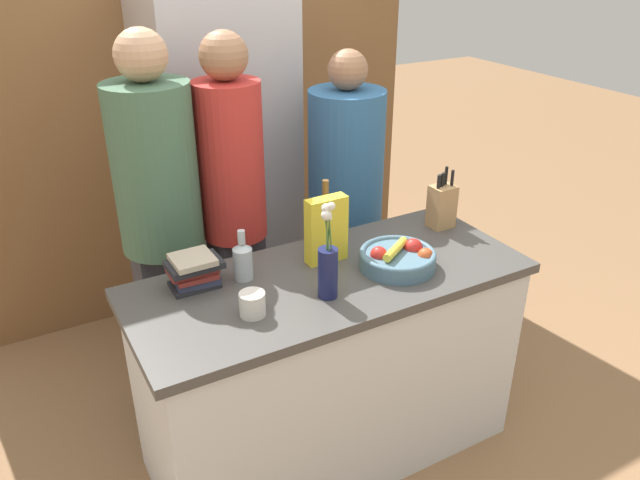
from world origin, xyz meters
The scene contains 15 objects.
ground_plane centered at (0.00, 0.00, 0.00)m, with size 14.00×14.00×0.00m, color #936B47.
kitchen_island centered at (0.00, 0.00, 0.45)m, with size 1.58×0.66×0.89m.
back_wall_wood centered at (0.00, 1.61, 1.30)m, with size 2.78×0.12×2.60m.
refrigerator centered at (0.04, 1.25, 0.95)m, with size 0.70×0.63×1.91m.
fruit_bowl centered at (0.27, -0.07, 0.93)m, with size 0.30×0.30×0.10m.
knife_block centered at (0.66, 0.15, 0.99)m, with size 0.11×0.09×0.28m.
flower_vase centered at (-0.08, -0.12, 1.02)m, with size 0.07×0.07×0.38m.
cereal_box centered at (0.05, 0.12, 1.03)m, with size 0.17×0.06×0.27m.
coffee_mug centered at (-0.37, -0.10, 0.93)m, with size 0.12×0.10×0.09m.
book_stack centered at (-0.48, 0.18, 0.95)m, with size 0.20×0.15×0.13m.
bottle_oil centered at (0.13, 0.26, 1.00)m, with size 0.07×0.07×0.28m.
bottle_vinegar centered at (-0.30, 0.15, 0.97)m, with size 0.08×0.08×0.20m.
person_at_sink centered at (-0.47, 0.64, 1.00)m, with size 0.35×0.35×1.77m.
person_in_blue centered at (-0.14, 0.63, 1.00)m, with size 0.29×0.29×1.74m.
person_in_red_tee centered at (0.47, 0.66, 0.90)m, with size 0.37×0.37×1.61m.
Camera 1 is at (-1.06, -1.81, 2.10)m, focal length 35.00 mm.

